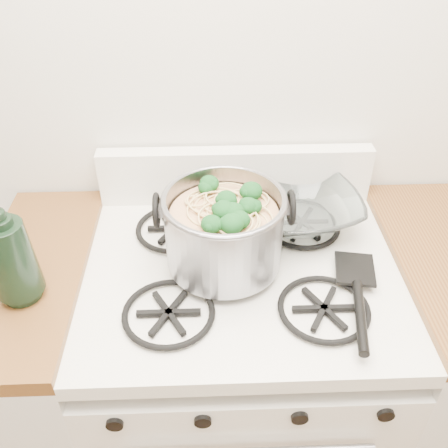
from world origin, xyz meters
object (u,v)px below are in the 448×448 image
at_px(glass_bowl, 300,214).
at_px(bottle, 8,248).
at_px(gas_range, 239,383).
at_px(spatula, 355,267).
at_px(stock_pot, 224,231).

height_order(glass_bowl, bottle, bottle).
relative_size(gas_range, bottle, 3.38).
xyz_separation_m(spatula, glass_bowl, (-0.10, 0.21, 0.00)).
height_order(gas_range, glass_bowl, glass_bowl).
bearing_deg(bottle, stock_pot, 3.39).
xyz_separation_m(glass_bowl, bottle, (-0.66, -0.26, 0.12)).
distance_m(gas_range, spatula, 0.56).
relative_size(glass_bowl, bottle, 0.45).
bearing_deg(stock_pot, bottle, -167.77).
relative_size(spatula, bottle, 1.13).
xyz_separation_m(stock_pot, spatula, (0.31, -0.05, -0.08)).
bearing_deg(spatula, stock_pot, -178.88).
bearing_deg(gas_range, bottle, -169.95).
xyz_separation_m(stock_pot, glass_bowl, (0.21, 0.16, -0.07)).
distance_m(spatula, bottle, 0.77).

